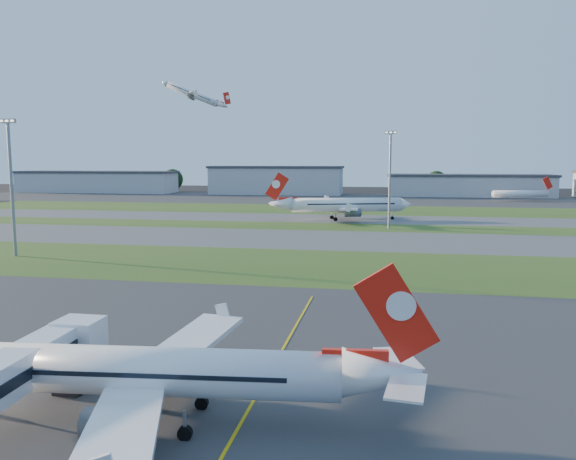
% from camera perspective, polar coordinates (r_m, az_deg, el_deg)
% --- Properties ---
extents(ground, '(700.00, 700.00, 0.00)m').
position_cam_1_polar(ground, '(48.59, -8.52, -14.91)').
color(ground, black).
rests_on(ground, ground).
extents(apron_near, '(300.00, 70.00, 0.01)m').
position_cam_1_polar(apron_near, '(48.59, -8.52, -14.90)').
color(apron_near, '#333335').
rests_on(apron_near, ground).
extents(grass_strip_a, '(300.00, 34.00, 0.01)m').
position_cam_1_polar(grass_strip_a, '(97.45, 1.30, -3.64)').
color(grass_strip_a, '#2F551C').
rests_on(grass_strip_a, ground).
extents(taxiway_a, '(300.00, 32.00, 0.01)m').
position_cam_1_polar(taxiway_a, '(129.73, 3.54, -0.97)').
color(taxiway_a, '#515154').
rests_on(taxiway_a, ground).
extents(grass_strip_b, '(300.00, 18.00, 0.01)m').
position_cam_1_polar(grass_strip_b, '(154.39, 4.61, 0.31)').
color(grass_strip_b, '#2F551C').
rests_on(grass_strip_b, ground).
extents(taxiway_b, '(300.00, 26.00, 0.01)m').
position_cam_1_polar(taxiway_b, '(176.17, 5.31, 1.14)').
color(taxiway_b, '#515154').
rests_on(taxiway_b, ground).
extents(grass_strip_c, '(300.00, 40.00, 0.01)m').
position_cam_1_polar(grass_strip_c, '(208.93, 6.08, 2.06)').
color(grass_strip_c, '#2F551C').
rests_on(grass_strip_c, ground).
extents(apron_far, '(400.00, 80.00, 0.01)m').
position_cam_1_polar(apron_far, '(268.63, 7.00, 3.15)').
color(apron_far, '#333335').
rests_on(apron_far, ground).
extents(yellow_line, '(0.25, 60.00, 0.02)m').
position_cam_1_polar(yellow_line, '(47.32, -2.56, -15.45)').
color(yellow_line, gold).
rests_on(yellow_line, ground).
extents(airliner_parked, '(32.89, 27.80, 10.26)m').
position_cam_1_polar(airliner_parked, '(40.92, -13.51, -13.91)').
color(airliner_parked, white).
rests_on(airliner_parked, ground).
extents(airliner_taxiing, '(40.60, 34.15, 13.01)m').
position_cam_1_polar(airliner_taxiing, '(172.20, 5.82, 2.52)').
color(airliner_taxiing, white).
rests_on(airliner_taxiing, ground).
extents(airliner_departing, '(30.85, 25.92, 9.86)m').
position_cam_1_polar(airliner_departing, '(283.82, -9.62, 13.43)').
color(airliner_departing, white).
extents(mini_jet_near, '(27.76, 10.98, 9.48)m').
position_cam_1_polar(mini_jet_near, '(274.26, 22.57, 3.43)').
color(mini_jet_near, white).
rests_on(mini_jet_near, ground).
extents(light_mast_west, '(3.20, 0.70, 25.80)m').
position_cam_1_polar(light_mast_west, '(117.56, -26.31, 4.73)').
color(light_mast_west, gray).
rests_on(light_mast_west, ground).
extents(light_mast_centre, '(3.20, 0.70, 25.80)m').
position_cam_1_polar(light_mast_centre, '(150.66, 10.31, 5.70)').
color(light_mast_centre, gray).
rests_on(light_mast_centre, ground).
extents(hangar_far_west, '(91.80, 23.00, 12.20)m').
position_cam_1_polar(hangar_far_west, '(340.36, -18.87, 4.68)').
color(hangar_far_west, '#A8AAB0').
rests_on(hangar_far_west, ground).
extents(hangar_west, '(71.40, 23.00, 15.20)m').
position_cam_1_polar(hangar_west, '(303.73, -1.20, 5.09)').
color(hangar_west, '#A8AAB0').
rests_on(hangar_west, ground).
extents(hangar_east, '(81.60, 23.00, 11.20)m').
position_cam_1_polar(hangar_east, '(300.60, 17.90, 4.35)').
color(hangar_east, '#A8AAB0').
rests_on(hangar_east, ground).
extents(tree_far_west, '(11.00, 11.00, 12.00)m').
position_cam_1_polar(tree_far_west, '(372.18, -23.31, 4.71)').
color(tree_far_west, black).
rests_on(tree_far_west, ground).
extents(tree_west, '(12.10, 12.10, 13.20)m').
position_cam_1_polar(tree_west, '(336.75, -11.64, 5.06)').
color(tree_west, black).
rests_on(tree_west, ground).
extents(tree_mid_west, '(9.90, 9.90, 10.80)m').
position_cam_1_polar(tree_mid_west, '(310.81, 3.74, 4.79)').
color(tree_mid_west, black).
rests_on(tree_mid_west, ground).
extents(tree_mid_east, '(11.55, 11.55, 12.60)m').
position_cam_1_polar(tree_mid_east, '(312.85, 14.83, 4.77)').
color(tree_mid_east, black).
rests_on(tree_mid_east, ground).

